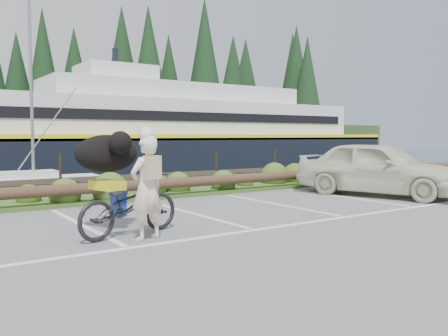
# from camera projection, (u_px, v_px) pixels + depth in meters

# --- Properties ---
(ground) EXTENTS (72.00, 72.00, 0.00)m
(ground) POSITION_uv_depth(u_px,v_px,m) (242.00, 227.00, 9.50)
(ground) COLOR #5B5B5E
(vegetation_strip) EXTENTS (34.00, 1.60, 0.10)m
(vegetation_strip) POSITION_uv_depth(u_px,v_px,m) (135.00, 196.00, 13.87)
(vegetation_strip) COLOR #3D5B21
(vegetation_strip) RESTS_ON ground
(log_rail) EXTENTS (32.00, 0.30, 0.60)m
(log_rail) POSITION_uv_depth(u_px,v_px,m) (145.00, 201.00, 13.29)
(log_rail) COLOR #443021
(log_rail) RESTS_ON ground
(bicycle) EXTENTS (2.28, 1.26, 1.13)m
(bicycle) POSITION_uv_depth(u_px,v_px,m) (130.00, 205.00, 8.65)
(bicycle) COLOR black
(bicycle) RESTS_ON ground
(cyclist) EXTENTS (0.76, 0.59, 1.84)m
(cyclist) POSITION_uv_depth(u_px,v_px,m) (147.00, 188.00, 8.30)
(cyclist) COLOR #EEE0CA
(cyclist) RESTS_ON ground
(dog) EXTENTS (0.89, 1.35, 0.71)m
(dog) POSITION_uv_depth(u_px,v_px,m) (107.00, 153.00, 9.05)
(dog) COLOR black
(dog) RESTS_ON bicycle
(parked_car) EXTENTS (3.31, 5.27, 1.67)m
(parked_car) POSITION_uv_depth(u_px,v_px,m) (379.00, 168.00, 14.42)
(parked_car) COLOR beige
(parked_car) RESTS_ON ground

